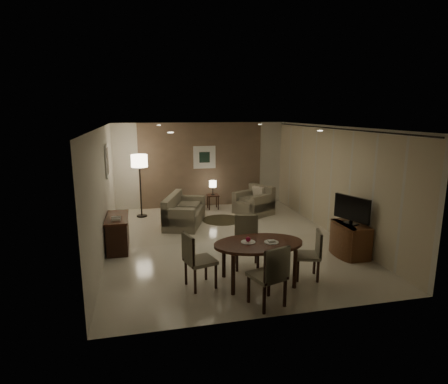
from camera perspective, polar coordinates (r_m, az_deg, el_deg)
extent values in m
cube|color=beige|center=(9.08, 0.28, -7.37)|extent=(5.50, 7.00, 0.00)
cube|color=white|center=(8.57, 0.30, 9.91)|extent=(5.50, 7.00, 0.00)
cube|color=#765E49|center=(12.11, -3.48, 4.14)|extent=(5.50, 0.00, 2.70)
cube|color=silver|center=(8.54, -17.98, 0.17)|extent=(0.00, 7.00, 2.70)
cube|color=silver|center=(9.71, 16.30, 1.67)|extent=(0.00, 7.00, 2.70)
cube|color=#765E49|center=(12.10, -3.47, 4.13)|extent=(3.96, 0.03, 2.70)
cylinder|color=black|center=(9.54, 16.39, 9.30)|extent=(0.03, 6.80, 0.03)
cube|color=silver|center=(12.06, -3.00, 5.31)|extent=(0.72, 0.03, 0.72)
cube|color=black|center=(12.04, -2.98, 5.30)|extent=(0.34, 0.01, 0.34)
cube|color=silver|center=(9.64, -17.40, 4.54)|extent=(0.03, 0.60, 0.80)
cube|color=gray|center=(9.64, -17.32, 4.54)|extent=(0.01, 0.46, 0.64)
cylinder|color=white|center=(6.57, -8.16, 8.96)|extent=(0.10, 0.10, 0.01)
cylinder|color=white|center=(7.35, 14.44, 9.04)|extent=(0.10, 0.10, 0.01)
cylinder|color=white|center=(10.16, -9.91, 10.00)|extent=(0.10, 0.10, 0.01)
cylinder|color=white|center=(10.68, 5.51, 10.23)|extent=(0.10, 0.10, 0.01)
cylinder|color=white|center=(6.72, 3.70, -7.63)|extent=(0.26, 0.26, 0.02)
cylinder|color=white|center=(6.75, 7.23, -7.61)|extent=(0.26, 0.26, 0.02)
sphere|color=#C21643|center=(6.70, 3.71, -7.20)|extent=(0.09, 0.09, 0.09)
cube|color=white|center=(6.75, 7.23, -7.42)|extent=(0.12, 0.08, 0.03)
cylinder|color=#474027|center=(10.72, -0.34, -4.26)|extent=(1.11, 1.11, 0.01)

